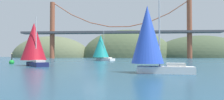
% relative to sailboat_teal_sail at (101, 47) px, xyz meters
% --- Properties ---
extents(ground_plane, '(360.00, 360.00, 0.00)m').
position_rel_sailboat_teal_sail_xyz_m(ground_plane, '(5.23, -49.17, -4.88)').
color(ground_plane, navy).
extents(headland_right, '(72.39, 44.00, 33.42)m').
position_rel_sailboat_teal_sail_xyz_m(headland_right, '(65.23, 85.83, -4.88)').
color(headland_right, '#425138').
rests_on(headland_right, ground_plane).
extents(headland_center, '(70.60, 44.00, 43.02)m').
position_rel_sailboat_teal_sail_xyz_m(headland_center, '(10.23, 85.83, -4.88)').
color(headland_center, '#4C5B3D').
rests_on(headland_center, ground_plane).
extents(headland_left, '(61.88, 44.00, 33.66)m').
position_rel_sailboat_teal_sail_xyz_m(headland_left, '(-49.77, 85.83, -4.88)').
color(headland_left, '#5B6647').
rests_on(headland_left, ground_plane).
extents(suspension_bridge, '(115.84, 6.00, 33.61)m').
position_rel_sailboat_teal_sail_xyz_m(suspension_bridge, '(5.23, 45.83, 11.01)').
color(suspension_bridge, brown).
rests_on(suspension_bridge, ground_plane).
extents(sailboat_teal_sail, '(9.50, 9.63, 10.80)m').
position_rel_sailboat_teal_sail_xyz_m(sailboat_teal_sail, '(0.00, 0.00, 0.00)').
color(sailboat_teal_sail, white).
rests_on(sailboat_teal_sail, ground_plane).
extents(sailboat_blue_spinnaker, '(6.86, 4.03, 8.45)m').
position_rel_sailboat_teal_sail_xyz_m(sailboat_blue_spinnaker, '(11.27, -50.22, -1.10)').
color(sailboat_blue_spinnaker, white).
rests_on(sailboat_blue_spinnaker, ground_plane).
extents(sailboat_crimson_sail, '(7.51, 8.20, 8.78)m').
position_rel_sailboat_teal_sail_xyz_m(sailboat_crimson_sail, '(-7.93, -36.25, -0.73)').
color(sailboat_crimson_sail, '#191E4C').
rests_on(sailboat_crimson_sail, ground_plane).
extents(channel_buoy, '(1.10, 1.10, 2.64)m').
position_rel_sailboat_teal_sail_xyz_m(channel_buoy, '(-16.49, -28.69, -4.51)').
color(channel_buoy, green).
rests_on(channel_buoy, ground_plane).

